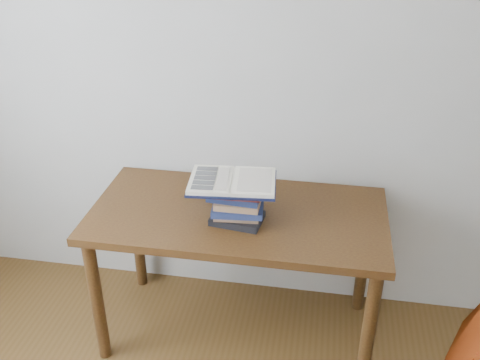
# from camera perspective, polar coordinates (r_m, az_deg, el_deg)

# --- Properties ---
(desk) EXTENTS (1.36, 0.68, 0.73)m
(desk) POSITION_cam_1_polar(r_m,az_deg,el_deg) (2.52, -0.22, -5.28)
(desk) COLOR #462E11
(desk) RESTS_ON ground
(book_stack) EXTENTS (0.25, 0.19, 0.18)m
(book_stack) POSITION_cam_1_polar(r_m,az_deg,el_deg) (2.36, -0.30, -2.51)
(book_stack) COLOR black
(book_stack) RESTS_ON desk
(open_book) EXTENTS (0.40, 0.30, 0.03)m
(open_book) POSITION_cam_1_polar(r_m,az_deg,el_deg) (2.32, -0.81, -0.19)
(open_book) COLOR black
(open_book) RESTS_ON book_stack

